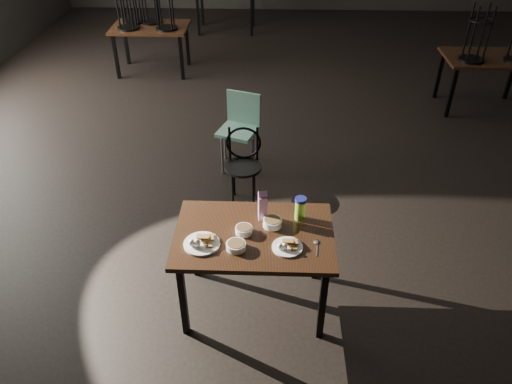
{
  "coord_description": "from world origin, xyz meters",
  "views": [
    {
      "loc": [
        -0.33,
        -5.67,
        3.17
      ],
      "look_at": [
        -0.44,
        -2.4,
        0.85
      ],
      "focal_mm": 35.0,
      "sensor_mm": 36.0,
      "label": 1
    }
  ],
  "objects_px": {
    "main_table": "(254,242)",
    "bentwood_chair": "(243,160)",
    "water_bottle": "(300,208)",
    "school_chair": "(240,124)",
    "juice_carton": "(263,206)"
  },
  "relations": [
    {
      "from": "juice_carton",
      "to": "school_chair",
      "type": "height_order",
      "value": "juice_carton"
    },
    {
      "from": "school_chair",
      "to": "water_bottle",
      "type": "bearing_deg",
      "value": -53.9
    },
    {
      "from": "juice_carton",
      "to": "school_chair",
      "type": "distance_m",
      "value": 2.06
    },
    {
      "from": "water_bottle",
      "to": "school_chair",
      "type": "distance_m",
      "value": 2.11
    },
    {
      "from": "main_table",
      "to": "school_chair",
      "type": "distance_m",
      "value": 2.21
    },
    {
      "from": "bentwood_chair",
      "to": "school_chair",
      "type": "height_order",
      "value": "school_chair"
    },
    {
      "from": "juice_carton",
      "to": "water_bottle",
      "type": "xyz_separation_m",
      "value": [
        0.29,
        0.01,
        -0.02
      ]
    },
    {
      "from": "water_bottle",
      "to": "school_chair",
      "type": "relative_size",
      "value": 0.23
    },
    {
      "from": "water_bottle",
      "to": "bentwood_chair",
      "type": "bearing_deg",
      "value": 111.7
    },
    {
      "from": "water_bottle",
      "to": "juice_carton",
      "type": "bearing_deg",
      "value": -178.71
    },
    {
      "from": "juice_carton",
      "to": "school_chair",
      "type": "bearing_deg",
      "value": 98.67
    },
    {
      "from": "bentwood_chair",
      "to": "main_table",
      "type": "bearing_deg",
      "value": -84.84
    },
    {
      "from": "main_table",
      "to": "bentwood_chair",
      "type": "distance_m",
      "value": 1.52
    },
    {
      "from": "main_table",
      "to": "water_bottle",
      "type": "xyz_separation_m",
      "value": [
        0.35,
        0.19,
        0.18
      ]
    },
    {
      "from": "water_bottle",
      "to": "bentwood_chair",
      "type": "height_order",
      "value": "water_bottle"
    }
  ]
}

